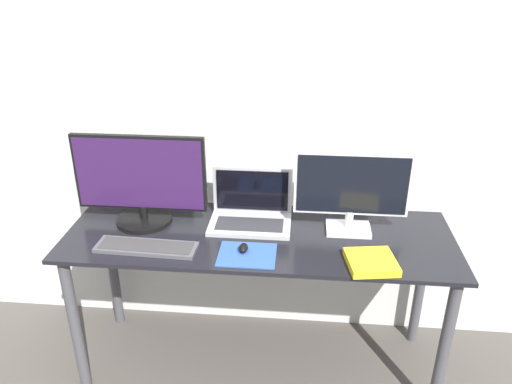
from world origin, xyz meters
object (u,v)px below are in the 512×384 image
book (371,262)px  monitor_left (140,182)px  keyboard (146,247)px  mouse (243,248)px  monitor_right (352,190)px  laptop (251,210)px

book → monitor_left: bearing=164.8°
keyboard → book: size_ratio=2.01×
mouse → book: size_ratio=0.29×
keyboard → book: bearing=-2.2°
monitor_right → mouse: bearing=-153.5°
mouse → keyboard: bearing=-178.1°
keyboard → mouse: 0.40m
monitor_left → book: 1.03m
keyboard → mouse: size_ratio=6.95×
laptop → mouse: 0.26m
monitor_right → laptop: monitor_right is taller
mouse → monitor_left: bearing=155.5°
monitor_right → keyboard: monitor_right is taller
monitor_right → book: bearing=-75.4°
monitor_right → book: 0.33m
laptop → keyboard: laptop is taller
monitor_left → mouse: size_ratio=9.59×
laptop → keyboard: size_ratio=0.86×
monitor_right → keyboard: 0.88m
monitor_left → monitor_right: bearing=0.0°
monitor_right → mouse: monitor_right is taller
laptop → keyboard: 0.49m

